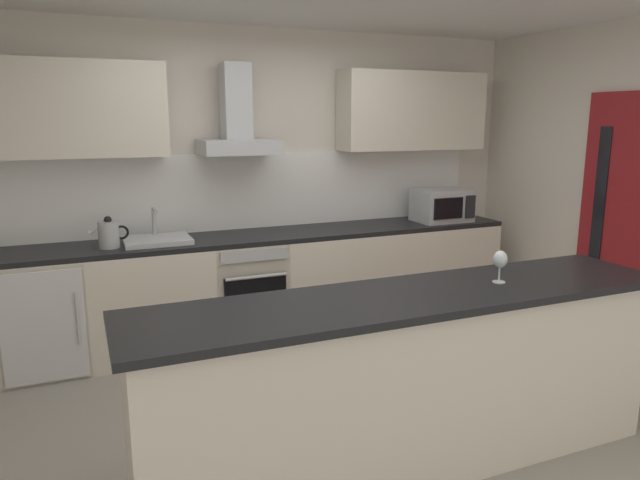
{
  "coord_description": "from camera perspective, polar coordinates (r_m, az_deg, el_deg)",
  "views": [
    {
      "loc": [
        -1.43,
        -3.02,
        1.84
      ],
      "look_at": [
        0.03,
        0.46,
        1.05
      ],
      "focal_mm": 32.44,
      "sensor_mm": 36.0,
      "label": 1
    }
  ],
  "objects": [
    {
      "name": "ground",
      "position": [
        3.82,
        2.39,
        -17.16
      ],
      "size": [
        5.99,
        4.69,
        0.02
      ],
      "primitive_type": "cube",
      "color": "gray"
    },
    {
      "name": "wall_back",
      "position": [
        5.15,
        -6.58,
        5.75
      ],
      "size": [
        5.99,
        0.12,
        2.6
      ],
      "primitive_type": "cube",
      "color": "silver",
      "rests_on": "ground"
    },
    {
      "name": "backsplash_tile",
      "position": [
        5.09,
        -6.33,
        4.9
      ],
      "size": [
        4.25,
        0.02,
        0.66
      ],
      "primitive_type": "cube",
      "color": "white"
    },
    {
      "name": "counter_back",
      "position": [
        4.96,
        -5.1,
        -4.47
      ],
      "size": [
        4.4,
        0.6,
        0.9
      ],
      "color": "beige",
      "rests_on": "ground"
    },
    {
      "name": "counter_island",
      "position": [
        3.16,
        8.91,
        -13.6
      ],
      "size": [
        2.94,
        0.64,
        0.97
      ],
      "color": "beige",
      "rests_on": "ground"
    },
    {
      "name": "upper_cabinets",
      "position": [
        4.91,
        -5.97,
        12.6
      ],
      "size": [
        4.34,
        0.32,
        0.7
      ],
      "color": "beige"
    },
    {
      "name": "side_door",
      "position": [
        5.1,
        27.85,
        1.29
      ],
      "size": [
        0.08,
        0.85,
        2.05
      ],
      "color": "maroon",
      "rests_on": "ground"
    },
    {
      "name": "oven",
      "position": [
        4.88,
        -7.31,
        -4.69
      ],
      "size": [
        0.6,
        0.62,
        0.8
      ],
      "color": "slate",
      "rests_on": "ground"
    },
    {
      "name": "refrigerator",
      "position": [
        4.74,
        -25.47,
        -6.73
      ],
      "size": [
        0.58,
        0.6,
        0.85
      ],
      "color": "white",
      "rests_on": "ground"
    },
    {
      "name": "microwave",
      "position": [
        5.53,
        11.96,
        3.37
      ],
      "size": [
        0.5,
        0.38,
        0.3
      ],
      "color": "#B7BABC",
      "rests_on": "counter_back"
    },
    {
      "name": "sink",
      "position": [
        4.65,
        -15.78,
        0.08
      ],
      "size": [
        0.5,
        0.4,
        0.26
      ],
      "color": "silver",
      "rests_on": "counter_back"
    },
    {
      "name": "kettle",
      "position": [
        4.56,
        -20.1,
        0.57
      ],
      "size": [
        0.29,
        0.15,
        0.24
      ],
      "color": "#B7BABC",
      "rests_on": "counter_back"
    },
    {
      "name": "range_hood",
      "position": [
        4.8,
        -8.16,
        11.1
      ],
      "size": [
        0.62,
        0.45,
        0.72
      ],
      "color": "#B7BABC"
    },
    {
      "name": "wine_glass",
      "position": [
        3.25,
        17.35,
        -1.94
      ],
      "size": [
        0.08,
        0.08,
        0.18
      ],
      "color": "silver",
      "rests_on": "counter_island"
    }
  ]
}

